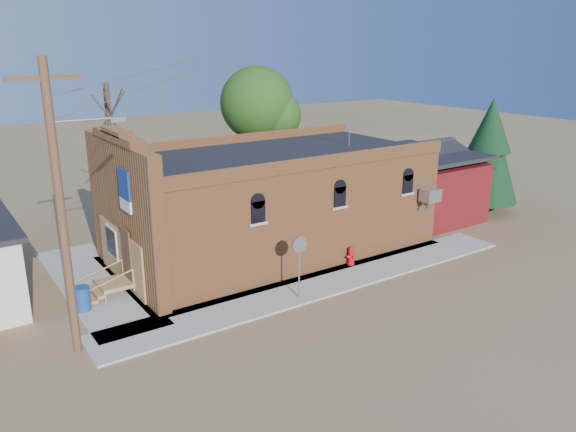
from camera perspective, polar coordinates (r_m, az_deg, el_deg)
ground at (r=21.48m, az=2.15°, el=-8.61°), size 120.00×120.00×0.00m
sidewalk_south at (r=22.95m, az=3.85°, el=-6.79°), size 19.00×2.20×0.08m
sidewalk_west at (r=24.03m, az=-19.04°, el=-6.60°), size 2.60×10.00×0.08m
brick_bar at (r=25.80m, az=-2.08°, el=1.37°), size 16.40×7.97×6.30m
red_shed at (r=32.00m, az=13.04°, el=3.88°), size 5.40×6.40×4.30m
utility_pole at (r=17.69m, az=-21.96°, el=0.99°), size 3.12×0.26×9.00m
tree_bare_near at (r=30.00m, az=-17.73°, el=9.84°), size 2.80×2.80×7.65m
tree_leafy at (r=34.12m, az=-3.16°, el=11.32°), size 4.40×4.40×8.15m
evergreen_tree at (r=33.85m, az=19.74°, el=6.51°), size 3.60×3.60×6.50m
fire_hydrant at (r=24.65m, az=6.42°, el=-4.02°), size 0.49×0.48×0.83m
stop_sign at (r=20.85m, az=1.15°, el=-3.53°), size 0.67×0.08×2.46m
trash_barrel at (r=21.74m, az=-20.17°, el=-7.87°), size 0.72×0.72×0.89m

